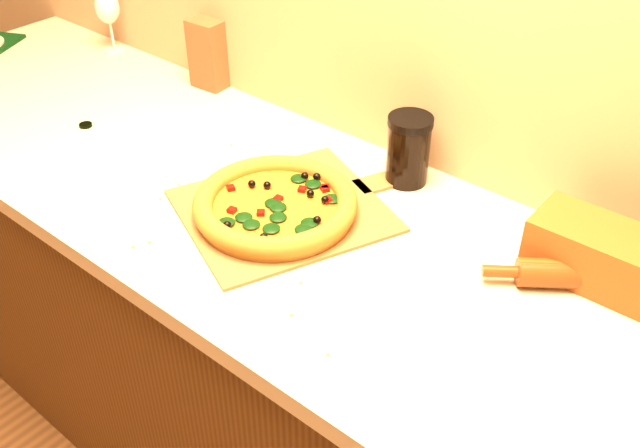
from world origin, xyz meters
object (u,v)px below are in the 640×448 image
at_px(pizza_peel, 290,208).
at_px(dark_jar, 408,149).
at_px(rolling_pin, 593,275).
at_px(pizza, 275,205).
at_px(wine_glass, 107,9).

bearing_deg(pizza_peel, dark_jar, 87.15).
relative_size(pizza_peel, rolling_pin, 1.73).
bearing_deg(rolling_pin, dark_jar, 170.39).
distance_m(pizza_peel, pizza, 0.04).
xyz_separation_m(pizza_peel, rolling_pin, (0.55, 0.16, 0.02)).
distance_m(wine_glass, dark_jar, 1.04).
height_order(pizza_peel, rolling_pin, rolling_pin).
bearing_deg(rolling_pin, pizza_peel, -163.45).
distance_m(pizza_peel, dark_jar, 0.27).
xyz_separation_m(pizza, wine_glass, (-0.91, 0.30, 0.09)).
relative_size(pizza, rolling_pin, 1.01).
xyz_separation_m(pizza_peel, wine_glass, (-0.92, 0.27, 0.12)).
bearing_deg(dark_jar, pizza_peel, -115.96).
bearing_deg(pizza, wine_glass, 161.68).
relative_size(wine_glass, dark_jar, 1.15).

